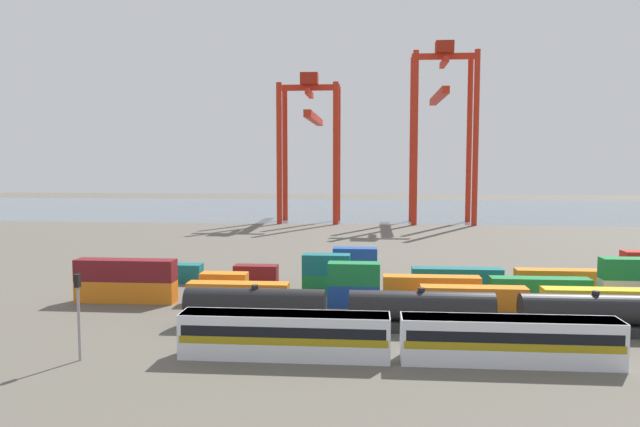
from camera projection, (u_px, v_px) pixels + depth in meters
ground_plane at (413, 255)px, 109.58m from camera, size 420.00×420.00×0.00m
harbour_water at (392, 209)px, 217.76m from camera, size 400.00×110.00×0.01m
passenger_train at (395, 336)px, 51.13m from camera, size 37.11×3.14×3.90m
freight_tank_row at (507, 312)px, 59.44m from camera, size 64.89×2.92×4.38m
signal_mast at (78, 305)px, 50.93m from camera, size 0.36×0.60×7.45m
shipping_container_0 at (126, 291)px, 72.78m from camera, size 12.10×2.44×2.60m
shipping_container_1 at (126, 270)px, 72.55m from camera, size 12.10×2.44×2.60m
shipping_container_2 at (238, 293)px, 71.62m from camera, size 12.10×2.44×2.60m
shipping_container_3 at (354, 295)px, 70.46m from camera, size 6.04×2.44×2.60m
shipping_container_4 at (354, 274)px, 70.24m from camera, size 6.04×2.44×2.60m
shipping_container_5 at (473, 298)px, 69.30m from camera, size 12.10×2.44×2.60m
shipping_container_6 at (597, 300)px, 68.15m from camera, size 12.10×2.44×2.60m
shipping_container_7 at (224, 283)px, 77.97m from camera, size 6.04×2.44×2.60m
shipping_container_8 at (326, 284)px, 76.85m from camera, size 6.04×2.44×2.60m
shipping_container_9 at (326, 264)px, 76.63m from camera, size 6.04×2.44×2.60m
shipping_container_10 at (431, 286)px, 75.73m from camera, size 12.10×2.44×2.60m
shipping_container_11 at (540, 288)px, 74.61m from camera, size 12.10×2.44×2.60m
shipping_container_14 at (160, 273)px, 84.95m from camera, size 12.10×2.44×2.60m
shipping_container_15 at (256, 274)px, 83.79m from camera, size 6.04×2.44×2.60m
shipping_container_16 at (355, 276)px, 82.63m from camera, size 6.04×2.44×2.60m
shipping_container_17 at (355, 257)px, 82.41m from camera, size 6.04×2.44×2.60m
shipping_container_18 at (457, 277)px, 81.47m from camera, size 12.10×2.44×2.60m
shipping_container_19 at (562, 279)px, 80.31m from camera, size 12.10×2.44×2.60m
gantry_crane_west at (311, 131)px, 171.44m from camera, size 16.99×41.14×41.53m
gantry_crane_central at (442, 115)px, 166.74m from camera, size 17.52×35.57×49.50m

